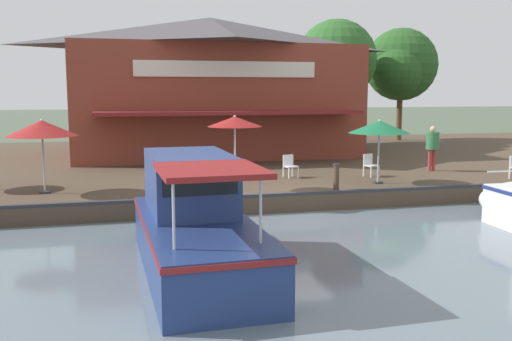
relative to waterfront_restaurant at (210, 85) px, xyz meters
The scene contains 14 objects.
ground_plane 13.84m from the waterfront_restaurant, ahead, with size 220.00×220.00×0.00m, color #4C5B47.
quay_deck 4.43m from the waterfront_restaurant, ahead, with size 22.00×56.00×0.60m, color #4C3D2D.
quay_edge_fender 13.56m from the waterfront_restaurant, ahead, with size 0.20×50.40×0.10m, color #2D2D33.
waterfront_restaurant is the anchor object (origin of this frame).
patio_umbrella_near_quay_edge 13.02m from the waterfront_restaurant, 33.73° to the right, with size 2.18×2.18×2.36m.
patio_umbrella_mid_patio_left 11.91m from the waterfront_restaurant, ahead, with size 1.77×1.77×2.46m.
patio_umbrella_mid_patio_right 12.31m from the waterfront_restaurant, 19.10° to the left, with size 2.15×2.15×2.25m.
cafe_chair_back_row_seat 11.33m from the waterfront_restaurant, 24.03° to the left, with size 0.56×0.56×0.85m.
cafe_chair_far_corner_seat 10.05m from the waterfront_restaurant, ahead, with size 0.53×0.53×0.85m.
person_mid_patio 12.10m from the waterfront_restaurant, 39.56° to the left, with size 0.52×0.52×1.82m.
motorboat_fourth_along 18.19m from the waterfront_restaurant, 10.93° to the right, with size 7.09×2.35×2.39m.
mooring_post 13.35m from the waterfront_restaurant, ahead, with size 0.22×0.22×0.92m.
tree_downstream_bank 8.51m from the waterfront_restaurant, 108.13° to the left, with size 5.07×4.83×7.51m.
tree_behind_restaurant 13.99m from the waterfront_restaurant, 108.42° to the left, with size 4.95×4.71×7.31m.
Camera 1 is at (16.55, -5.07, 3.82)m, focal length 40.00 mm.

